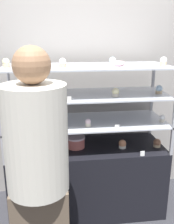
{
  "coord_description": "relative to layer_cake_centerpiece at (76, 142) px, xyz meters",
  "views": [
    {
      "loc": [
        -0.28,
        -2.14,
        1.62
      ],
      "look_at": [
        0.0,
        0.0,
        0.97
      ],
      "focal_mm": 42.0,
      "sensor_mm": 36.0,
      "label": 1
    }
  ],
  "objects": [
    {
      "name": "ground_plane",
      "position": [
        0.1,
        0.0,
        -0.69
      ],
      "size": [
        20.0,
        20.0,
        0.0
      ],
      "primitive_type": "plane",
      "color": "#2D2D33"
    },
    {
      "name": "back_wall",
      "position": [
        0.1,
        0.41,
        0.61
      ],
      "size": [
        8.0,
        0.05,
        2.6
      ],
      "color": "gray",
      "rests_on": "ground_plane"
    },
    {
      "name": "display_base",
      "position": [
        0.1,
        0.0,
        -0.37
      ],
      "size": [
        1.37,
        0.53,
        0.64
      ],
      "color": "black",
      "rests_on": "ground_plane"
    },
    {
      "name": "display_riser_lower",
      "position": [
        0.1,
        0.0,
        0.18
      ],
      "size": [
        1.37,
        0.53,
        0.24
      ],
      "color": "#99999E",
      "rests_on": "display_base"
    },
    {
      "name": "display_riser_middle",
      "position": [
        0.1,
        0.0,
        0.42
      ],
      "size": [
        1.37,
        0.53,
        0.24
      ],
      "color": "#99999E",
      "rests_on": "display_riser_lower"
    },
    {
      "name": "display_riser_upper",
      "position": [
        0.1,
        0.0,
        0.66
      ],
      "size": [
        1.37,
        0.53,
        0.24
      ],
      "color": "#99999E",
      "rests_on": "display_riser_middle"
    },
    {
      "name": "layer_cake_centerpiece",
      "position": [
        0.0,
        0.0,
        0.0
      ],
      "size": [
        0.16,
        0.16,
        0.1
      ],
      "color": "#C66660",
      "rests_on": "display_base"
    },
    {
      "name": "sheet_cake_frosted",
      "position": [
        -0.23,
        0.02,
        0.46
      ],
      "size": [
        0.22,
        0.16,
        0.06
      ],
      "color": "#DBBC84",
      "rests_on": "display_riser_middle"
    },
    {
      "name": "cupcake_0",
      "position": [
        -0.52,
        -0.11,
        -0.02
      ],
      "size": [
        0.07,
        0.07,
        0.08
      ],
      "color": "beige",
      "rests_on": "display_base"
    },
    {
      "name": "cupcake_1",
      "position": [
        -0.22,
        -0.12,
        -0.02
      ],
      "size": [
        0.07,
        0.07,
        0.08
      ],
      "color": "white",
      "rests_on": "display_base"
    },
    {
      "name": "cupcake_2",
      "position": [
        0.41,
        -0.06,
        -0.02
      ],
      "size": [
        0.07,
        0.07,
        0.08
      ],
      "color": "white",
      "rests_on": "display_base"
    },
    {
      "name": "cupcake_3",
      "position": [
        0.72,
        -0.08,
        -0.02
      ],
      "size": [
        0.07,
        0.07,
        0.08
      ],
      "color": "#CCB28C",
      "rests_on": "display_base"
    },
    {
      "name": "price_tag_0",
      "position": [
        0.53,
        -0.24,
        -0.03
      ],
      "size": [
        0.04,
        0.0,
        0.04
      ],
      "color": "white",
      "rests_on": "display_base"
    },
    {
      "name": "cupcake_4",
      "position": [
        -0.53,
        -0.13,
        0.22
      ],
      "size": [
        0.05,
        0.05,
        0.06
      ],
      "color": "white",
      "rests_on": "display_riser_lower"
    },
    {
      "name": "cupcake_5",
      "position": [
        0.09,
        -0.13,
        0.22
      ],
      "size": [
        0.05,
        0.05,
        0.06
      ],
      "color": "beige",
      "rests_on": "display_riser_lower"
    },
    {
      "name": "cupcake_6",
      "position": [
        0.74,
        -0.1,
        0.22
      ],
      "size": [
        0.05,
        0.05,
        0.06
      ],
      "color": "beige",
      "rests_on": "display_riser_lower"
    },
    {
      "name": "price_tag_1",
      "position": [
        0.31,
        -0.24,
        0.21
      ],
      "size": [
        0.04,
        0.0,
        0.04
      ],
      "color": "white",
      "rests_on": "display_riser_lower"
    },
    {
      "name": "cupcake_7",
      "position": [
        -0.52,
        -0.12,
        0.46
      ],
      "size": [
        0.06,
        0.06,
        0.07
      ],
      "color": "white",
      "rests_on": "display_riser_middle"
    },
    {
      "name": "cupcake_8",
      "position": [
        0.32,
        -0.1,
        0.46
      ],
      "size": [
        0.06,
        0.06,
        0.07
      ],
      "color": "beige",
      "rests_on": "display_riser_middle"
    },
    {
      "name": "cupcake_9",
      "position": [
        0.72,
        -0.04,
        0.46
      ],
      "size": [
        0.06,
        0.06,
        0.07
      ],
      "color": "#CCB28C",
      "rests_on": "display_riser_middle"
    },
    {
      "name": "price_tag_2",
      "position": [
        -0.07,
        -0.24,
        0.45
      ],
      "size": [
        0.04,
        0.0,
        0.04
      ],
      "color": "white",
      "rests_on": "display_riser_middle"
    },
    {
      "name": "cupcake_10",
      "position": [
        -0.54,
        -0.04,
        0.71
      ],
      "size": [
        0.06,
        0.06,
        0.07
      ],
      "color": "#CCB28C",
      "rests_on": "display_riser_upper"
    },
    {
      "name": "cupcake_11",
      "position": [
        -0.1,
        -0.09,
        0.71
      ],
      "size": [
        0.06,
        0.06,
        0.07
      ],
      "color": "#CCB28C",
      "rests_on": "display_riser_upper"
    },
    {
      "name": "cupcake_12",
      "position": [
        0.3,
        -0.05,
        0.71
      ],
      "size": [
        0.06,
        0.06,
        0.07
      ],
      "color": "beige",
      "rests_on": "display_riser_upper"
    },
    {
      "name": "cupcake_13",
      "position": [
        0.72,
        -0.08,
        0.71
      ],
      "size": [
        0.06,
        0.06,
        0.07
      ],
      "color": "#CCB28C",
      "rests_on": "display_riser_upper"
    },
    {
      "name": "price_tag_3",
      "position": [
        0.15,
        -0.24,
        0.69
      ],
      "size": [
        0.04,
        0.0,
        0.04
      ],
      "color": "white",
      "rests_on": "display_riser_upper"
    },
    {
      "name": "donut_glazed",
      "position": [
        0.35,
        -0.02,
        0.69
      ],
      "size": [
        0.13,
        0.13,
        0.03
      ],
      "color": "#EFB2BC",
      "rests_on": "display_riser_upper"
    },
    {
      "name": "customer_figure",
      "position": [
        -0.29,
        -0.74,
        0.14
      ],
      "size": [
        0.36,
        0.36,
        1.56
      ],
      "color": "brown",
      "rests_on": "ground_plane"
    }
  ]
}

